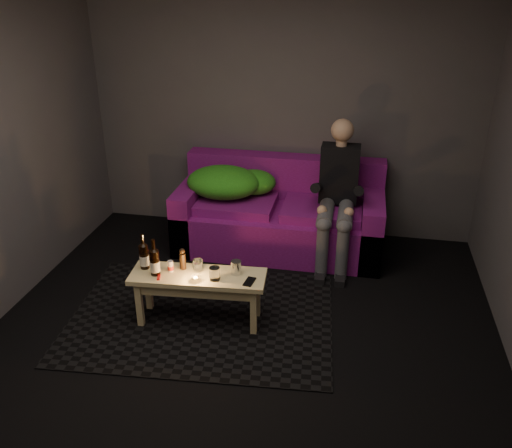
{
  "coord_description": "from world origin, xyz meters",
  "views": [
    {
      "loc": [
        0.78,
        -3.16,
        2.62
      ],
      "look_at": [
        -0.07,
        1.22,
        0.51
      ],
      "focal_mm": 38.0,
      "sensor_mm": 36.0,
      "label": 1
    }
  ],
  "objects_px": {
    "beer_bottle_a": "(144,256)",
    "steel_cup": "(236,267)",
    "sofa": "(280,217)",
    "person": "(338,192)",
    "beer_bottle_b": "(155,262)",
    "coffee_table": "(198,283)"
  },
  "relations": [
    {
      "from": "sofa",
      "to": "beer_bottle_b",
      "type": "bearing_deg",
      "value": -116.55
    },
    {
      "from": "beer_bottle_b",
      "to": "coffee_table",
      "type": "bearing_deg",
      "value": 10.49
    },
    {
      "from": "beer_bottle_a",
      "to": "beer_bottle_b",
      "type": "height_order",
      "value": "beer_bottle_b"
    },
    {
      "from": "person",
      "to": "beer_bottle_b",
      "type": "height_order",
      "value": "person"
    },
    {
      "from": "coffee_table",
      "to": "steel_cup",
      "type": "bearing_deg",
      "value": 13.4
    },
    {
      "from": "beer_bottle_a",
      "to": "steel_cup",
      "type": "relative_size",
      "value": 2.67
    },
    {
      "from": "beer_bottle_a",
      "to": "coffee_table",
      "type": "bearing_deg",
      "value": -2.46
    },
    {
      "from": "beer_bottle_a",
      "to": "sofa",
      "type": "bearing_deg",
      "value": 58.58
    },
    {
      "from": "beer_bottle_b",
      "to": "steel_cup",
      "type": "bearing_deg",
      "value": 11.88
    },
    {
      "from": "person",
      "to": "beer_bottle_b",
      "type": "distance_m",
      "value": 1.9
    },
    {
      "from": "sofa",
      "to": "beer_bottle_b",
      "type": "distance_m",
      "value": 1.71
    },
    {
      "from": "person",
      "to": "beer_bottle_a",
      "type": "relative_size",
      "value": 4.56
    },
    {
      "from": "sofa",
      "to": "beer_bottle_b",
      "type": "xyz_separation_m",
      "value": [
        -0.76,
        -1.52,
        0.23
      ]
    },
    {
      "from": "steel_cup",
      "to": "coffee_table",
      "type": "bearing_deg",
      "value": -166.6
    },
    {
      "from": "sofa",
      "to": "person",
      "type": "height_order",
      "value": "person"
    },
    {
      "from": "coffee_table",
      "to": "beer_bottle_b",
      "type": "relative_size",
      "value": 3.57
    },
    {
      "from": "sofa",
      "to": "coffee_table",
      "type": "xyz_separation_m",
      "value": [
        -0.43,
        -1.46,
        0.04
      ]
    },
    {
      "from": "sofa",
      "to": "beer_bottle_a",
      "type": "xyz_separation_m",
      "value": [
        -0.88,
        -1.44,
        0.23
      ]
    },
    {
      "from": "coffee_table",
      "to": "person",
      "type": "bearing_deg",
      "value": 52.22
    },
    {
      "from": "beer_bottle_a",
      "to": "steel_cup",
      "type": "xyz_separation_m",
      "value": [
        0.74,
        0.05,
        -0.05
      ]
    },
    {
      "from": "beer_bottle_a",
      "to": "steel_cup",
      "type": "bearing_deg",
      "value": 3.95
    },
    {
      "from": "beer_bottle_a",
      "to": "steel_cup",
      "type": "distance_m",
      "value": 0.74
    }
  ]
}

